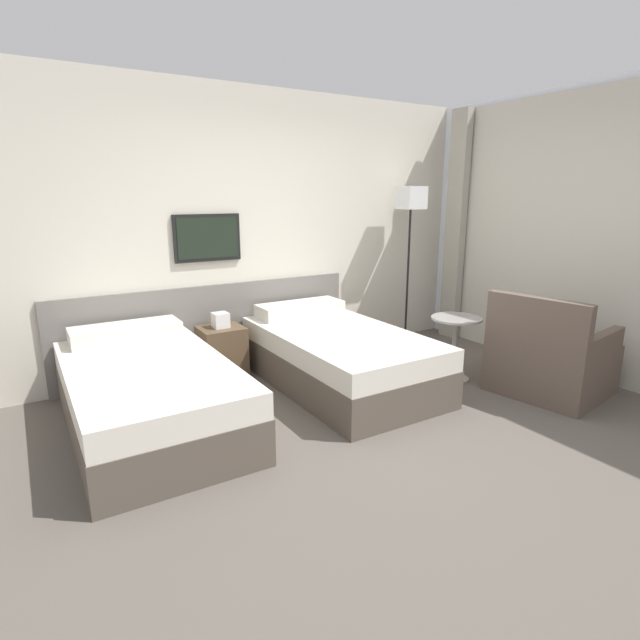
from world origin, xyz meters
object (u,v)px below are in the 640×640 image
(bed_near_door, at_px, (149,394))
(bed_near_window, at_px, (339,357))
(nightstand, at_px, (222,351))
(side_table, at_px, (455,336))
(floor_lamp, at_px, (411,211))
(armchair, at_px, (550,362))

(bed_near_door, height_order, bed_near_window, same)
(bed_near_window, relative_size, nightstand, 3.06)
(nightstand, relative_size, side_table, 1.05)
(nightstand, xyz_separation_m, floor_lamp, (2.24, -0.05, 1.27))
(bed_near_window, relative_size, side_table, 3.21)
(armchair, bearing_deg, nightstand, 41.66)
(side_table, xyz_separation_m, armchair, (0.48, -0.67, -0.14))
(bed_near_window, bearing_deg, armchair, -37.31)
(bed_near_window, xyz_separation_m, armchair, (1.48, -1.13, 0.02))
(bed_near_window, bearing_deg, bed_near_door, 180.00)
(bed_near_door, xyz_separation_m, nightstand, (0.84, 0.73, -0.01))
(bed_near_door, height_order, nightstand, bed_near_door)
(bed_near_window, xyz_separation_m, side_table, (1.00, -0.46, 0.16))
(floor_lamp, xyz_separation_m, armchair, (0.08, -1.81, -1.25))
(nightstand, distance_m, armchair, 2.97)
(bed_near_window, bearing_deg, nightstand, 139.08)
(armchair, bearing_deg, bed_near_window, 43.01)
(bed_near_door, distance_m, armchair, 3.36)
(bed_near_door, xyz_separation_m, bed_near_window, (1.69, 0.00, 0.00))
(armchair, bearing_deg, side_table, 26.03)
(nightstand, bearing_deg, bed_near_door, -139.08)
(bed_near_door, distance_m, side_table, 2.73)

